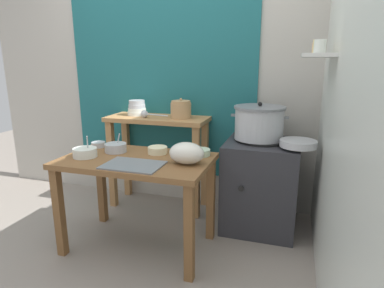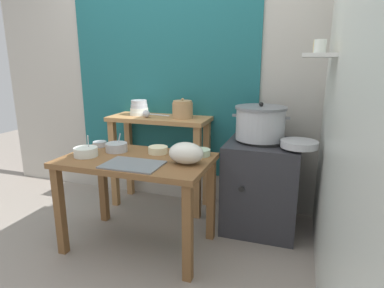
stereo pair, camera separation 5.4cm
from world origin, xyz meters
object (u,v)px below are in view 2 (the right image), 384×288
Objects in this scene: prep_table at (137,172)px; prep_bowl_2 at (117,147)px; clay_pot at (183,110)px; steamer_pot at (260,123)px; wide_pan at (299,144)px; prep_bowl_1 at (158,150)px; serving_tray at (133,165)px; plastic_bag at (186,153)px; ladle at (147,114)px; bowl_stack_enamel at (139,108)px; prep_bowl_3 at (100,144)px; prep_bowl_4 at (86,151)px; prep_bowl_0 at (200,152)px; stove_block at (262,185)px; back_shelf_table at (160,139)px.

prep_bowl_2 reaches higher than prep_table.
clay_pot reaches higher than prep_table.
steamer_pot is (0.82, 0.63, 0.31)m from prep_table.
wide_pan is 1.08m from prep_bowl_1.
plastic_bag reaches higher than serving_tray.
ladle is at bearing 109.10° from prep_table.
bowl_stack_enamel is 1.23× the size of prep_bowl_1.
ladle is 0.55m from prep_bowl_3.
steamer_pot is at bearing 19.28° from prep_bowl_3.
plastic_bag is at bearing 24.73° from serving_tray.
prep_bowl_4 is (-0.38, -0.08, 0.15)m from prep_table.
bowl_stack_enamel is at bearing 144.62° from prep_bowl_0.
prep_bowl_2 reaches higher than stove_block.
plastic_bag is 1.46× the size of prep_bowl_2.
ladle reaches higher than prep_bowl_2.
stove_block is 0.95m from prep_bowl_1.
serving_tray is (0.21, -0.91, 0.05)m from back_shelf_table.
back_shelf_table is at bearing 172.61° from stove_block.
prep_bowl_2 is 0.23m from prep_bowl_3.
wide_pan is 1.41m from prep_bowl_2.
wide_pan is (1.07, 0.63, 0.08)m from serving_tray.
stove_block is 0.54m from steamer_pot.
steamer_pot reaches higher than prep_bowl_2.
back_shelf_table is at bearing 102.84° from serving_tray.
prep_bowl_2 is at bearing 52.49° from prep_bowl_4.
clay_pot is at bearing 63.19° from prep_bowl_2.
steamer_pot is 1.66× the size of ladle.
wide_pan reaches higher than serving_tray.
plastic_bag reaches higher than prep_bowl_3.
prep_bowl_2 is (-0.23, 0.11, 0.15)m from prep_table.
serving_tray is at bearing -77.16° from back_shelf_table.
wide_pan is at bearing 19.79° from prep_bowl_4.
plastic_bag is 0.87m from prep_bowl_3.
clay_pot reaches higher than stove_block.
back_shelf_table is 0.37m from bowl_stack_enamel.
back_shelf_table is 0.28m from ladle.
bowl_stack_enamel is at bearing 175.43° from clay_pot.
prep_bowl_1 is (0.04, 0.33, 0.02)m from serving_tray.
clay_pot is at bearing 45.80° from prep_bowl_3.
prep_bowl_2 is (-1.05, -0.53, -0.16)m from steamer_pot.
bowl_stack_enamel reaches higher than stove_block.
clay_pot is (-0.76, 0.13, 0.60)m from stove_block.
clay_pot reaches higher than bowl_stack_enamel.
steamer_pot is 1.20m from bowl_stack_enamel.
prep_table is at bearing -153.58° from prep_bowl_0.
back_shelf_table is at bearing 167.47° from wide_pan.
prep_table is at bearing -23.55° from prep_bowl_3.
prep_bowl_2 is at bearing -116.81° from clay_pot.
wide_pan is (1.36, -0.20, -0.13)m from ladle.
wide_pan is at bearing 19.32° from prep_bowl_0.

